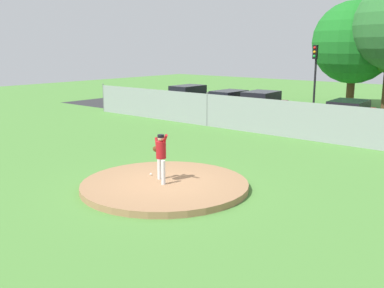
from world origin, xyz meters
name	(u,v)px	position (x,y,z in m)	size (l,w,h in m)	color
ground_plane	(262,155)	(0.00, 6.00, 0.00)	(80.00, 80.00, 0.00)	#4C8438
asphalt_strip	(342,127)	(0.00, 14.50, 0.00)	(44.00, 7.00, 0.01)	#2B2B2D
pitchers_mound	(165,185)	(0.00, 0.00, 0.10)	(5.38, 5.38, 0.20)	#99704C
pitcher_youth	(161,153)	(-0.13, -0.03, 1.16)	(0.80, 0.46, 1.63)	silver
baseball	(151,174)	(-0.90, 0.27, 0.24)	(0.07, 0.07, 0.07)	white
chainlink_fence	(306,121)	(0.00, 10.00, 0.92)	(30.63, 0.07, 1.94)	gray
parked_car_charcoal	(188,98)	(-11.30, 14.40, 0.84)	(1.82, 4.44, 1.75)	#232328
parked_car_burgundy	(261,106)	(-5.03, 14.06, 0.82)	(2.15, 4.26, 1.75)	maroon
parked_car_slate	(229,103)	(-7.63, 14.26, 0.77)	(1.80, 4.29, 1.62)	slate
parked_car_red	(348,115)	(0.40, 14.29, 0.76)	(2.23, 4.52, 1.58)	#A81919
traffic_light_near	(315,67)	(-3.57, 18.32, 3.13)	(0.28, 0.46, 4.56)	black
tree_tall_centre	(354,43)	(-2.84, 22.93, 4.73)	(5.91, 5.91, 7.70)	#4C331E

